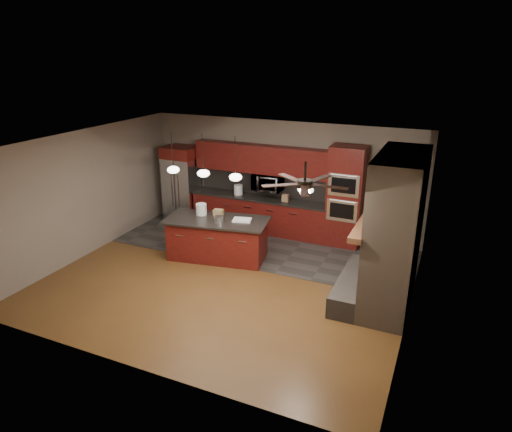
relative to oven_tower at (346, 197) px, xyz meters
The scene contains 22 objects.
ground 3.40m from the oven_tower, 122.27° to the right, with size 7.00×7.00×0.00m, color brown.
ceiling 3.57m from the oven_tower, 122.27° to the right, with size 7.00×6.00×0.02m, color white.
back_wall 1.74m from the oven_tower, 169.75° to the left, with size 7.00×0.02×2.80m, color slate.
right_wall 3.25m from the oven_tower, 56.24° to the right, with size 0.02×6.00×2.80m, color slate.
left_wall 5.86m from the oven_tower, 152.62° to the right, with size 0.02×6.00×2.80m, color slate.
slate_tile_patch 2.26m from the oven_tower, 152.30° to the right, with size 7.00×2.40×0.01m, color #383533.
fireplace_column 2.66m from the oven_tower, 59.73° to the right, with size 1.30×2.10×2.80m.
back_cabinetry 2.20m from the oven_tower, behind, with size 3.59×0.64×2.20m.
oven_tower is the anchor object (origin of this frame).
microwave 1.98m from the oven_tower, behind, with size 0.73×0.41×0.50m, color silver.
refrigerator 4.41m from the oven_tower, behind, with size 0.86×0.75×2.02m.
kitchen_island 3.12m from the oven_tower, 141.76° to the right, with size 2.38×1.38×0.92m.
white_bucket 3.34m from the oven_tower, 148.40° to the right, with size 0.24×0.24×0.25m, color white.
paint_can 3.02m from the oven_tower, 138.94° to the right, with size 0.18×0.18×0.12m, color silver.
paint_tray 2.54m from the oven_tower, 136.75° to the right, with size 0.39×0.27×0.04m, color white.
cardboard_box 2.97m from the oven_tower, 146.54° to the right, with size 0.21×0.15×0.14m, color olive.
counter_bucket 2.78m from the oven_tower, behind, with size 0.22×0.22×0.25m, color white.
counter_box 1.48m from the oven_tower, behind, with size 0.16×0.12×0.17m, color #986F4E.
pendant_left 3.97m from the oven_tower, 149.26° to the right, with size 0.26×0.26×0.92m.
pendant_center 3.37m from the oven_tower, 142.53° to the right, with size 0.26×0.26×0.92m.
pendant_right 2.83m from the oven_tower, 132.87° to the right, with size 0.26×0.26×0.92m.
ceiling_fan 3.72m from the oven_tower, 88.36° to the right, with size 1.27×1.33×0.41m.
Camera 1 is at (3.86, -7.35, 4.43)m, focal length 32.00 mm.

